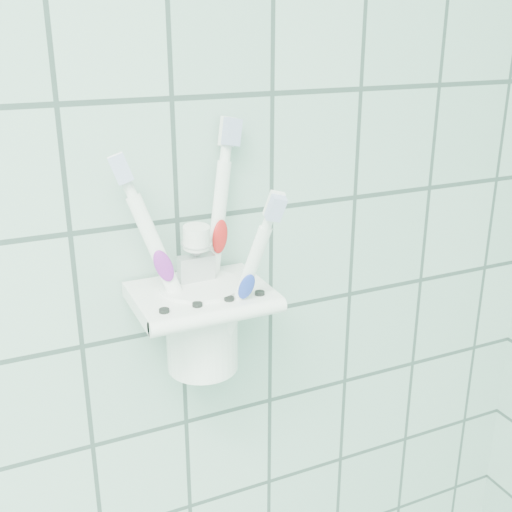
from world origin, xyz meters
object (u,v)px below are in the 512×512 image
(cup, at_px, (202,322))
(holder_bracket, at_px, (200,297))
(toothbrush_blue, at_px, (201,243))
(toothbrush_orange, at_px, (214,271))
(toothpaste_tube, at_px, (194,279))
(toothbrush_pink, at_px, (205,261))

(cup, bearing_deg, holder_bracket, -116.10)
(holder_bracket, bearing_deg, toothbrush_blue, 62.71)
(toothbrush_orange, height_order, toothpaste_tube, toothbrush_orange)
(toothbrush_blue, bearing_deg, toothpaste_tube, 110.12)
(cup, xyz_separation_m, toothbrush_pink, (-0.00, -0.02, 0.07))
(toothbrush_blue, xyz_separation_m, toothpaste_tube, (-0.00, 0.01, -0.04))
(toothbrush_orange, xyz_separation_m, toothpaste_tube, (-0.01, 0.03, -0.02))
(toothbrush_blue, height_order, toothbrush_orange, toothbrush_blue)
(cup, height_order, toothbrush_orange, toothbrush_orange)
(toothbrush_orange, bearing_deg, toothbrush_blue, 107.37)
(toothbrush_orange, relative_size, toothpaste_tube, 1.40)
(toothbrush_blue, xyz_separation_m, toothbrush_orange, (0.00, -0.02, -0.02))
(toothbrush_pink, height_order, toothbrush_blue, toothbrush_blue)
(holder_bracket, xyz_separation_m, toothbrush_blue, (0.01, 0.01, 0.05))
(holder_bracket, bearing_deg, toothbrush_pink, -88.13)
(toothbrush_pink, bearing_deg, toothbrush_blue, 85.74)
(toothpaste_tube, bearing_deg, toothbrush_blue, -62.37)
(toothbrush_blue, distance_m, toothbrush_orange, 0.03)
(cup, xyz_separation_m, toothbrush_blue, (0.00, 0.01, 0.07))
(cup, bearing_deg, toothbrush_blue, 62.17)
(toothbrush_blue, bearing_deg, cup, -127.29)
(toothbrush_pink, relative_size, toothpaste_tube, 1.59)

